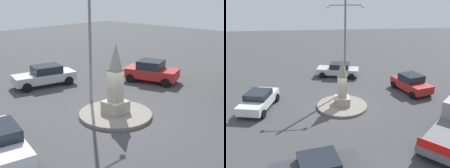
# 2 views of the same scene
# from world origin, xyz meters

# --- Properties ---
(ground_plane) EXTENTS (80.00, 80.00, 0.00)m
(ground_plane) POSITION_xyz_m (0.00, 0.00, 0.00)
(ground_plane) COLOR #424244
(traffic_island) EXTENTS (3.95, 3.95, 0.19)m
(traffic_island) POSITION_xyz_m (0.00, 0.00, 0.09)
(traffic_island) COLOR gray
(traffic_island) RESTS_ON ground
(monument) EXTENTS (1.14, 1.14, 3.78)m
(monument) POSITION_xyz_m (0.00, 0.00, 1.73)
(monument) COLOR #9E9687
(monument) RESTS_ON traffic_island
(streetlamp) EXTENTS (3.08, 0.28, 8.05)m
(streetlamp) POSITION_xyz_m (0.54, 2.52, 4.82)
(streetlamp) COLOR slate
(streetlamp) RESTS_ON ground
(car_silver_waiting) EXTENTS (4.62, 2.75, 1.45)m
(car_silver_waiting) POSITION_xyz_m (0.53, 7.40, 0.75)
(car_silver_waiting) COLOR #B7BABF
(car_silver_waiting) RESTS_ON ground
(car_red_passing) EXTENTS (2.94, 4.22, 1.61)m
(car_red_passing) POSITION_xyz_m (6.58, 2.49, 0.81)
(car_red_passing) COLOR #B22323
(car_red_passing) RESTS_ON ground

